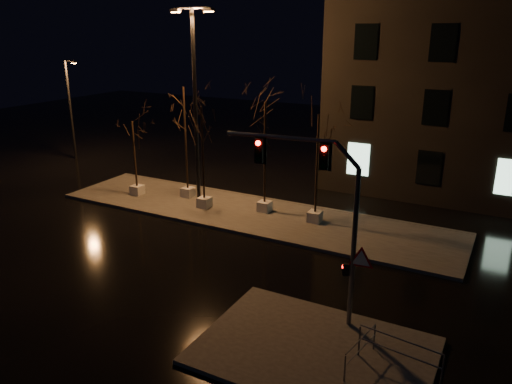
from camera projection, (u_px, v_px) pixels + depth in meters
The scene contains 13 objects.
ground at pixel (183, 258), 21.67m from camera, with size 90.00×90.00×0.00m, color black.
median at pixel (250, 214), 26.67m from camera, with size 22.00×5.00×0.15m, color #413E3A.
sidewalk_corner at pixel (314, 351), 15.35m from camera, with size 7.00×5.00×0.15m, color #413E3A.
tree_0 at pixel (133, 138), 28.44m from camera, with size 1.80×1.80×4.49m.
tree_1 at pixel (184, 112), 27.58m from camera, with size 1.80×1.80×6.50m.
tree_2 at pixel (202, 130), 26.08m from camera, with size 1.80×1.80×5.65m.
tree_3 at pixel (265, 127), 25.39m from camera, with size 1.80×1.80×6.00m.
tree_4 at pixel (318, 139), 24.03m from camera, with size 1.80×1.80×5.64m.
traffic_signal_mast at pixel (324, 205), 15.71m from camera, with size 5.05×0.60×6.18m.
streetlight_main at pixel (195, 95), 26.35m from camera, with size 2.59×0.37×10.38m.
streetlight_far at pixel (71, 106), 36.89m from camera, with size 1.44×0.46×7.35m.
guard_rail_a at pixel (399, 350), 14.13m from camera, with size 2.47×0.40×1.07m.
guard_rail_b at pixel (361, 347), 14.44m from camera, with size 0.37×1.88×0.90m.
Camera 1 is at (12.07, -15.85, 9.54)m, focal length 35.00 mm.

